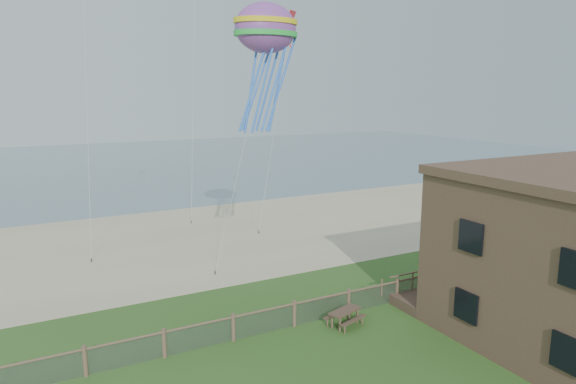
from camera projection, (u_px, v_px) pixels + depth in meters
sand_beach at (189, 239)px, 37.46m from camera, size 72.00×20.00×0.02m
ocean at (99, 165)px, 75.60m from camera, size 160.00×68.00×0.02m
chainlink_fence at (294, 315)px, 23.48m from camera, size 36.20×0.20×1.25m
motel_deck at (507, 280)px, 28.66m from camera, size 15.00×2.00×0.50m
picnic_table at (345, 318)px, 23.62m from camera, size 1.96×1.69×0.70m
octopus_kite at (266, 65)px, 26.29m from camera, size 3.97×3.31×7.04m
kite_red at (290, 26)px, 32.95m from camera, size 1.76×1.83×2.07m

